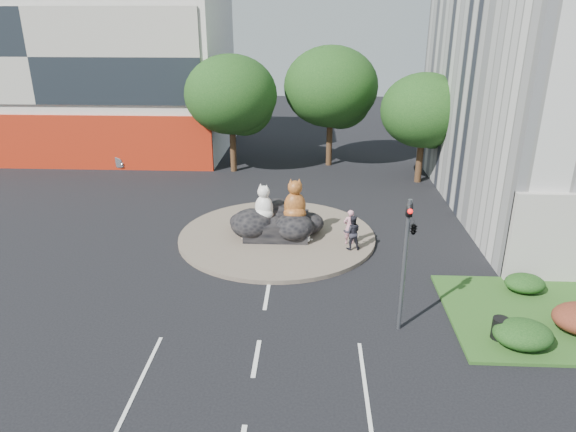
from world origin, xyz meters
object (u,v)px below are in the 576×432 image
(kitten_calico, at_px, (246,233))
(litter_bin, at_px, (500,328))
(kitten_white, at_px, (306,234))
(pedestrian_pink, at_px, (350,227))
(parked_car, at_px, (101,156))
(cat_white, at_px, (264,202))
(cat_tabby, at_px, (295,199))
(pedestrian_dark, at_px, (352,232))

(kitten_calico, xyz_separation_m, litter_bin, (9.88, -7.75, -0.09))
(kitten_calico, bearing_deg, kitten_white, 6.04)
(pedestrian_pink, distance_m, parked_car, 22.61)
(kitten_white, distance_m, parked_car, 20.93)
(kitten_calico, distance_m, kitten_white, 3.00)
(litter_bin, bearing_deg, kitten_calico, 141.89)
(cat_white, distance_m, pedestrian_pink, 4.43)
(cat_white, distance_m, kitten_calico, 1.79)
(cat_white, height_order, pedestrian_pink, cat_white)
(kitten_calico, bearing_deg, litter_bin, -30.48)
(cat_white, height_order, cat_tabby, cat_tabby)
(pedestrian_pink, bearing_deg, kitten_white, -13.57)
(cat_white, height_order, litter_bin, cat_white)
(kitten_white, bearing_deg, cat_white, 113.32)
(pedestrian_pink, bearing_deg, parked_car, -49.97)
(cat_white, distance_m, cat_tabby, 1.55)
(cat_white, xyz_separation_m, cat_tabby, (1.55, 0.07, 0.14))
(cat_tabby, bearing_deg, pedestrian_pink, -26.83)
(parked_car, bearing_deg, pedestrian_pink, -117.21)
(cat_white, relative_size, pedestrian_dark, 1.07)
(litter_bin, bearing_deg, cat_tabby, 131.28)
(kitten_calico, bearing_deg, cat_tabby, 24.62)
(pedestrian_dark, bearing_deg, kitten_white, -20.91)
(kitten_calico, distance_m, litter_bin, 12.56)
(kitten_white, relative_size, litter_bin, 1.12)
(kitten_white, bearing_deg, pedestrian_pink, -48.58)
(pedestrian_dark, xyz_separation_m, litter_bin, (4.69, -6.96, -0.55))
(cat_tabby, distance_m, parked_car, 20.01)
(cat_white, relative_size, kitten_white, 2.11)
(cat_tabby, xyz_separation_m, kitten_calico, (-2.42, -0.74, -1.55))
(pedestrian_dark, bearing_deg, kitten_calico, -11.76)
(kitten_white, height_order, litter_bin, kitten_white)
(kitten_calico, height_order, litter_bin, kitten_calico)
(cat_tabby, distance_m, kitten_white, 1.82)
(cat_tabby, xyz_separation_m, pedestrian_pink, (2.70, -0.88, -1.08))
(kitten_calico, bearing_deg, pedestrian_pink, 6.12)
(cat_white, bearing_deg, parked_car, 166.15)
(cat_white, bearing_deg, litter_bin, -13.15)
(kitten_calico, bearing_deg, parked_car, 140.51)
(kitten_calico, relative_size, litter_bin, 1.04)
(kitten_calico, distance_m, pedestrian_pink, 5.15)
(kitten_white, height_order, pedestrian_pink, pedestrian_pink)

